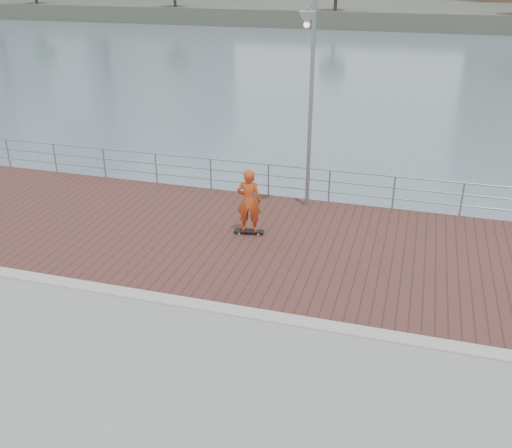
# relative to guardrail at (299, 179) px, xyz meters

# --- Properties ---
(water) EXTENTS (400.00, 400.00, 0.00)m
(water) POSITION_rel_guardrail_xyz_m (-0.00, -7.00, -2.69)
(water) COLOR slate
(water) RESTS_ON ground
(brick_lane) EXTENTS (40.00, 6.80, 0.02)m
(brick_lane) POSITION_rel_guardrail_xyz_m (-0.00, -3.40, -0.68)
(brick_lane) COLOR brown
(brick_lane) RESTS_ON seawall
(curb) EXTENTS (40.00, 0.40, 0.06)m
(curb) POSITION_rel_guardrail_xyz_m (-0.00, -7.00, -0.66)
(curb) COLOR #B7B5AD
(curb) RESTS_ON seawall
(far_shore) EXTENTS (320.00, 95.00, 2.50)m
(far_shore) POSITION_rel_guardrail_xyz_m (-0.00, 115.50, -1.44)
(far_shore) COLOR #4C5142
(far_shore) RESTS_ON ground
(guardrail) EXTENTS (39.06, 0.06, 1.13)m
(guardrail) POSITION_rel_guardrail_xyz_m (0.00, 0.00, 0.00)
(guardrail) COLOR #8C9EA8
(guardrail) RESTS_ON brick_lane
(street_lamp) EXTENTS (0.46, 1.35, 6.34)m
(street_lamp) POSITION_rel_guardrail_xyz_m (0.40, -0.96, 3.82)
(street_lamp) COLOR gray
(street_lamp) RESTS_ON brick_lane
(skateboard) EXTENTS (0.89, 0.37, 0.10)m
(skateboard) POSITION_rel_guardrail_xyz_m (-0.78, -3.06, -0.59)
(skateboard) COLOR black
(skateboard) RESTS_ON brick_lane
(skateboarder) EXTENTS (0.76, 0.56, 1.89)m
(skateboarder) POSITION_rel_guardrail_xyz_m (-0.78, -3.06, 0.36)
(skateboarder) COLOR #CD461B
(skateboarder) RESTS_ON skateboard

